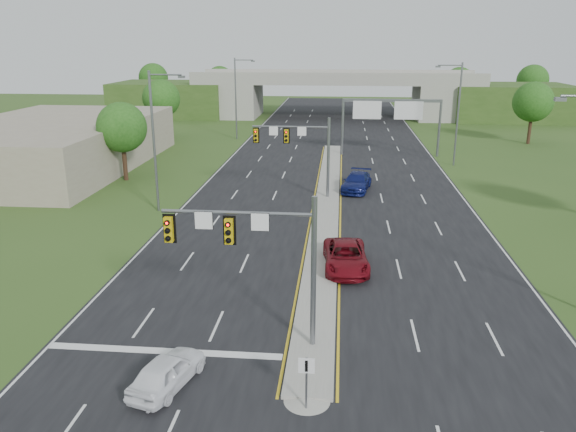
# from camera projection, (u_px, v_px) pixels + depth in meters

# --- Properties ---
(ground) EXTENTS (240.00, 240.00, 0.00)m
(ground) POSITION_uv_depth(u_px,v_px,m) (312.00, 347.00, 25.12)
(ground) COLOR #304E1B
(ground) RESTS_ON ground
(road) EXTENTS (24.00, 160.00, 0.02)m
(road) POSITION_uv_depth(u_px,v_px,m) (330.00, 173.00, 58.39)
(road) COLOR black
(road) RESTS_ON ground
(median) EXTENTS (2.00, 54.00, 0.16)m
(median) POSITION_uv_depth(u_px,v_px,m) (327.00, 204.00, 46.95)
(median) COLOR gray
(median) RESTS_ON road
(median_nose) EXTENTS (2.00, 2.00, 0.16)m
(median_nose) POSITION_uv_depth(u_px,v_px,m) (307.00, 399.00, 21.29)
(median_nose) COLOR gray
(median_nose) RESTS_ON road
(lane_markings) EXTENTS (23.72, 160.00, 0.01)m
(lane_markings) POSITION_uv_depth(u_px,v_px,m) (322.00, 187.00, 52.65)
(lane_markings) COLOR gold
(lane_markings) RESTS_ON road
(signal_mast_near) EXTENTS (6.62, 0.60, 7.00)m
(signal_mast_near) POSITION_uv_depth(u_px,v_px,m) (261.00, 247.00, 23.85)
(signal_mast_near) COLOR slate
(signal_mast_near) RESTS_ON ground
(signal_mast_far) EXTENTS (6.62, 0.60, 7.00)m
(signal_mast_far) POSITION_uv_depth(u_px,v_px,m) (302.00, 144.00, 47.61)
(signal_mast_far) COLOR slate
(signal_mast_far) RESTS_ON ground
(keep_right_sign) EXTENTS (0.60, 0.13, 2.20)m
(keep_right_sign) POSITION_uv_depth(u_px,v_px,m) (306.00, 375.00, 20.37)
(keep_right_sign) COLOR slate
(keep_right_sign) RESTS_ON ground
(sign_gantry) EXTENTS (11.58, 0.44, 6.67)m
(sign_gantry) POSITION_uv_depth(u_px,v_px,m) (390.00, 111.00, 65.66)
(sign_gantry) COLOR slate
(sign_gantry) RESTS_ON ground
(overpass) EXTENTS (80.00, 14.00, 8.10)m
(overpass) POSITION_uv_depth(u_px,v_px,m) (336.00, 97.00, 100.10)
(overpass) COLOR gray
(overpass) RESTS_ON ground
(lightpole_l_mid) EXTENTS (2.85, 0.25, 11.00)m
(lightpole_l_mid) POSITION_uv_depth(u_px,v_px,m) (156.00, 136.00, 43.51)
(lightpole_l_mid) COLOR slate
(lightpole_l_mid) RESTS_ON ground
(lightpole_l_far) EXTENTS (2.85, 0.25, 11.00)m
(lightpole_l_far) POSITION_uv_depth(u_px,v_px,m) (237.00, 95.00, 76.77)
(lightpole_l_far) COLOR slate
(lightpole_l_far) RESTS_ON ground
(lightpole_r_far) EXTENTS (2.85, 0.25, 11.00)m
(lightpole_r_far) POSITION_uv_depth(u_px,v_px,m) (456.00, 110.00, 60.13)
(lightpole_r_far) COLOR slate
(lightpole_r_far) RESTS_ON ground
(tree_l_near) EXTENTS (4.80, 4.80, 7.60)m
(tree_l_near) POSITION_uv_depth(u_px,v_px,m) (122.00, 127.00, 53.89)
(tree_l_near) COLOR #382316
(tree_l_near) RESTS_ON ground
(tree_l_mid) EXTENTS (5.20, 5.20, 8.12)m
(tree_l_mid) POSITION_uv_depth(u_px,v_px,m) (161.00, 98.00, 77.91)
(tree_l_mid) COLOR #382316
(tree_l_mid) RESTS_ON ground
(tree_r_mid) EXTENTS (5.20, 5.20, 8.12)m
(tree_r_mid) POSITION_uv_depth(u_px,v_px,m) (533.00, 102.00, 73.43)
(tree_r_mid) COLOR #382316
(tree_r_mid) RESTS_ON ground
(tree_back_a) EXTENTS (6.00, 6.00, 8.85)m
(tree_back_a) POSITION_uv_depth(u_px,v_px,m) (153.00, 78.00, 116.13)
(tree_back_a) COLOR #382316
(tree_back_a) RESTS_ON ground
(tree_back_b) EXTENTS (5.60, 5.60, 8.32)m
(tree_back_b) POSITION_uv_depth(u_px,v_px,m) (220.00, 80.00, 114.98)
(tree_back_b) COLOR #382316
(tree_back_b) RESTS_ON ground
(tree_back_c) EXTENTS (5.60, 5.60, 8.32)m
(tree_back_c) POSITION_uv_depth(u_px,v_px,m) (459.00, 82.00, 110.68)
(tree_back_c) COLOR #382316
(tree_back_c) RESTS_ON ground
(tree_back_d) EXTENTS (6.00, 6.00, 8.85)m
(tree_back_d) POSITION_uv_depth(u_px,v_px,m) (533.00, 80.00, 109.32)
(tree_back_d) COLOR #382316
(tree_back_d) RESTS_ON ground
(commercial_building) EXTENTS (18.00, 30.00, 5.00)m
(commercial_building) POSITION_uv_depth(u_px,v_px,m) (51.00, 144.00, 60.33)
(commercial_building) COLOR gray
(commercial_building) RESTS_ON ground
(car_white) EXTENTS (2.61, 4.22, 1.34)m
(car_white) POSITION_uv_depth(u_px,v_px,m) (167.00, 371.00, 22.06)
(car_white) COLOR white
(car_white) RESTS_ON road
(car_far_a) EXTENTS (2.90, 5.68, 1.53)m
(car_far_a) POSITION_uv_depth(u_px,v_px,m) (346.00, 257.00, 33.53)
(car_far_a) COLOR maroon
(car_far_a) RESTS_ON road
(car_far_b) EXTENTS (3.19, 5.81, 1.59)m
(car_far_b) POSITION_uv_depth(u_px,v_px,m) (357.00, 182.00, 51.23)
(car_far_b) COLOR #0E1655
(car_far_b) RESTS_ON road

